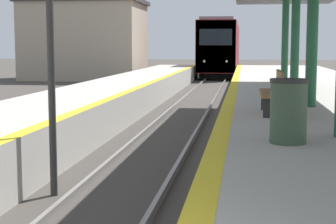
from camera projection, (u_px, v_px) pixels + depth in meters
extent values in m
cube|color=black|center=(221.00, 71.00, 48.81)|extent=(2.43, 16.92, 0.55)
cube|color=maroon|center=(221.00, 46.00, 48.55)|extent=(2.86, 18.80, 3.77)
cube|color=gold|center=(216.00, 47.00, 39.38)|extent=(2.80, 0.16, 3.70)
cube|color=black|center=(216.00, 37.00, 39.24)|extent=(2.29, 0.06, 1.13)
cube|color=slate|center=(221.00, 23.00, 48.32)|extent=(2.43, 17.86, 0.24)
sphere|color=white|center=(204.00, 61.00, 39.55)|extent=(0.18, 0.18, 0.18)
sphere|color=white|center=(227.00, 61.00, 39.34)|extent=(0.18, 0.18, 0.18)
cylinder|color=#2D2D2D|center=(51.00, 78.00, 9.19)|extent=(0.12, 0.12, 3.94)
cylinder|color=#1E5133|center=(312.00, 39.00, 13.22)|extent=(0.27, 0.27, 3.23)
cylinder|color=#1E5133|center=(295.00, 41.00, 17.66)|extent=(0.27, 0.27, 3.23)
cylinder|color=#1E5133|center=(285.00, 42.00, 22.10)|extent=(0.27, 0.27, 3.23)
cylinder|color=#384C38|center=(288.00, 113.00, 8.37)|extent=(0.55, 0.55, 0.91)
cylinder|color=#262626|center=(289.00, 81.00, 8.31)|extent=(0.57, 0.57, 0.06)
cube|color=brown|center=(271.00, 93.00, 12.01)|extent=(0.44, 1.74, 0.08)
cube|color=brown|center=(280.00, 81.00, 11.96)|extent=(0.06, 1.74, 0.44)
cube|color=#262628|center=(272.00, 108.00, 11.36)|extent=(0.35, 0.08, 0.40)
cube|color=#262628|center=(269.00, 101.00, 12.72)|extent=(0.35, 0.08, 0.40)
cube|color=tan|center=(85.00, 42.00, 41.88)|extent=(8.39, 6.25, 5.57)
cube|color=#383333|center=(84.00, 2.00, 41.54)|extent=(8.81, 6.56, 0.30)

